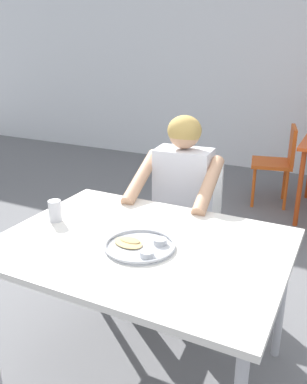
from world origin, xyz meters
name	(u,v)px	position (x,y,z in m)	size (l,w,h in m)	color
ground_plane	(149,370)	(0.00, 0.00, -0.03)	(12.00, 12.00, 0.05)	slate
back_wall	(299,32)	(0.00, 3.85, 1.70)	(12.00, 0.12, 3.40)	white
table_foreground	(142,254)	(-0.02, -0.03, 0.67)	(1.29, 0.95, 0.73)	silver
thali_tray	(140,246)	(0.00, -0.08, 0.75)	(0.32, 0.32, 0.03)	#B7BABF
drinking_cup	(55,210)	(-0.52, -0.02, 0.79)	(0.06, 0.06, 0.11)	silver
chair_foreground	(189,214)	(-0.15, 0.87, 0.50)	(0.44, 0.47, 0.86)	silver
diner_foreground	(178,196)	(-0.13, 0.64, 0.71)	(0.52, 0.58, 1.18)	#3E3E3E
chair_red_left	(279,159)	(0.13, 2.62, 0.48)	(0.47, 0.47, 0.81)	#CC5118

